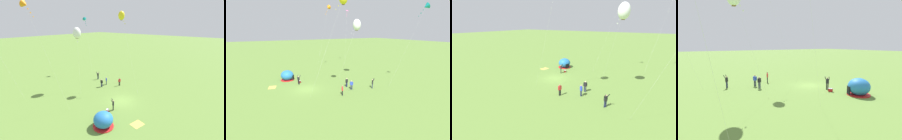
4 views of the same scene
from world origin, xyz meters
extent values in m
plane|color=olive|center=(0.00, 0.00, 0.00)|extent=(300.00, 300.00, 0.00)
ellipsoid|color=#2672BF|center=(-7.16, -2.09, 1.05)|extent=(2.70, 2.60, 2.10)
cylinder|color=red|center=(-7.16, -2.09, 0.05)|extent=(2.81, 2.81, 0.10)
cube|color=black|center=(-6.54, -0.98, 0.55)|extent=(0.76, 0.50, 1.10)
cube|color=gold|center=(-3.92, -5.42, 0.01)|extent=(1.96, 1.66, 0.01)
cube|color=red|center=(-4.20, -0.27, 0.19)|extent=(0.63, 0.56, 0.38)
cube|color=white|center=(-4.20, -0.27, 0.41)|extent=(0.64, 0.58, 0.06)
cylinder|color=#1E2347|center=(5.00, 10.97, 0.44)|extent=(0.15, 0.15, 0.88)
cylinder|color=#1E2347|center=(5.15, 10.84, 0.44)|extent=(0.15, 0.15, 0.88)
cube|color=black|center=(5.08, 10.91, 1.18)|extent=(0.45, 0.43, 0.60)
sphere|color=tan|center=(5.08, 10.91, 1.61)|extent=(0.22, 0.22, 0.22)
cylinder|color=black|center=(4.97, 11.19, 1.64)|extent=(0.27, 0.37, 0.50)
cylinder|color=black|center=(5.38, 10.85, 1.64)|extent=(0.34, 0.32, 0.50)
cylinder|color=#1E2347|center=(2.32, 6.98, 0.44)|extent=(0.15, 0.15, 0.88)
cylinder|color=#1E2347|center=(2.29, 7.18, 0.44)|extent=(0.15, 0.15, 0.88)
cube|color=black|center=(2.31, 7.08, 1.18)|extent=(0.30, 0.42, 0.60)
sphere|color=beige|center=(2.31, 7.08, 1.61)|extent=(0.22, 0.22, 0.22)
cylinder|color=black|center=(2.35, 6.83, 1.18)|extent=(0.09, 0.09, 0.58)
cylinder|color=black|center=(2.26, 7.32, 1.18)|extent=(0.09, 0.09, 0.58)
cylinder|color=black|center=(-3.32, -0.67, 0.44)|extent=(0.15, 0.15, 0.88)
cylinder|color=black|center=(-3.15, -0.57, 0.44)|extent=(0.15, 0.15, 0.88)
cube|color=black|center=(-3.23, -0.62, 1.18)|extent=(0.45, 0.40, 0.60)
sphere|color=tan|center=(-3.23, -0.62, 1.61)|extent=(0.22, 0.22, 0.22)
cylinder|color=black|center=(-3.54, -0.63, 1.64)|extent=(0.31, 0.35, 0.50)
cylinder|color=black|center=(-3.08, -0.36, 1.64)|extent=(0.22, 0.38, 0.50)
cylinder|color=#1E2347|center=(3.96, 7.20, 0.44)|extent=(0.15, 0.15, 0.88)
cylinder|color=#1E2347|center=(3.82, 7.05, 0.44)|extent=(0.15, 0.15, 0.88)
cube|color=blue|center=(3.89, 7.13, 1.18)|extent=(0.44, 0.44, 0.60)
sphere|color=tan|center=(3.89, 7.13, 1.61)|extent=(0.22, 0.22, 0.22)
cylinder|color=blue|center=(4.06, 7.31, 1.18)|extent=(0.09, 0.09, 0.58)
cylinder|color=blue|center=(3.72, 6.94, 1.18)|extent=(0.09, 0.09, 0.58)
cylinder|color=black|center=(5.37, 4.44, 0.44)|extent=(0.15, 0.15, 0.88)
cylinder|color=black|center=(5.19, 4.52, 0.44)|extent=(0.15, 0.15, 0.88)
cube|color=red|center=(5.28, 4.48, 1.18)|extent=(0.44, 0.37, 0.60)
sphere|color=#9E7051|center=(5.28, 4.48, 1.61)|extent=(0.22, 0.22, 0.22)
cylinder|color=red|center=(5.51, 4.37, 1.18)|extent=(0.09, 0.09, 0.58)
cylinder|color=red|center=(5.05, 4.58, 1.18)|extent=(0.09, 0.09, 0.58)
cylinder|color=silver|center=(7.25, 16.21, 7.09)|extent=(2.24, 4.61, 14.18)
cylinder|color=brown|center=(6.13, 13.91, 0.03)|extent=(0.03, 0.03, 0.06)
cone|color=teal|center=(8.36, 18.51, 14.18)|extent=(1.37, 1.41, 1.21)
cube|color=teal|center=(8.19, 18.16, 13.61)|extent=(0.20, 0.15, 0.12)
cube|color=teal|center=(8.04, 17.86, 13.13)|extent=(0.21, 0.08, 0.12)
cube|color=teal|center=(7.90, 17.56, 12.64)|extent=(0.19, 0.17, 0.12)
cylinder|color=silver|center=(4.88, 1.81, 7.34)|extent=(1.22, 5.18, 14.68)
cylinder|color=brown|center=(4.27, -0.77, 0.03)|extent=(0.03, 0.03, 0.06)
cube|color=brown|center=(5.49, 4.40, 13.89)|extent=(0.32, 0.32, 0.23)
cube|color=yellow|center=(5.40, 4.01, 14.11)|extent=(0.21, 0.09, 0.12)
cube|color=yellow|center=(5.32, 3.69, 13.62)|extent=(0.21, 0.10, 0.12)
cube|color=yellow|center=(5.24, 3.37, 13.14)|extent=(0.21, 0.14, 0.12)
cylinder|color=silver|center=(-1.59, 9.45, 5.71)|extent=(2.25, 2.90, 11.42)
cylinder|color=brown|center=(-2.71, 8.00, 0.03)|extent=(0.03, 0.03, 0.06)
ellipsoid|color=white|center=(-0.47, 10.89, 11.42)|extent=(1.59, 1.59, 2.19)
cube|color=brown|center=(-0.47, 10.89, 10.42)|extent=(0.40, 0.40, 0.29)
cube|color=white|center=(-0.71, 10.59, 10.83)|extent=(0.20, 0.17, 0.12)
cube|color=white|center=(-0.90, 10.34, 10.33)|extent=(0.18, 0.19, 0.12)
cube|color=white|center=(-1.10, 10.08, 9.83)|extent=(0.18, 0.19, 0.12)
cylinder|color=silver|center=(-12.60, 15.57, 7.96)|extent=(3.82, 2.98, 15.93)
cylinder|color=brown|center=(-10.69, 14.08, 0.03)|extent=(0.03, 0.03, 0.06)
cube|color=pink|center=(-14.50, 17.05, 15.93)|extent=(0.80, 0.86, 0.36)
cylinder|color=#332314|center=(-14.50, 17.05, 15.94)|extent=(0.24, 0.19, 0.57)
cube|color=pink|center=(-14.20, 16.82, 15.33)|extent=(0.20, 0.16, 0.12)
cube|color=pink|center=(-13.95, 16.63, 14.82)|extent=(0.17, 0.20, 0.12)
cube|color=pink|center=(-13.70, 16.43, 14.31)|extent=(0.18, 0.19, 0.12)
cylinder|color=silver|center=(-8.93, 6.85, 7.85)|extent=(2.45, 4.54, 15.70)
cylinder|color=brown|center=(-7.71, 4.59, 0.03)|extent=(0.03, 0.03, 0.06)
cone|color=orange|center=(-10.15, 9.12, 15.69)|extent=(1.39, 1.40, 1.21)
cube|color=orange|center=(-9.97, 8.78, 15.11)|extent=(0.21, 0.14, 0.12)
cube|color=orange|center=(-9.81, 8.49, 14.61)|extent=(0.21, 0.13, 0.12)
cube|color=orange|center=(-9.66, 8.21, 14.11)|extent=(0.18, 0.19, 0.12)
camera|label=1|loc=(-19.53, -13.72, 13.30)|focal=24.00mm
camera|label=2|loc=(25.05, -6.73, 10.29)|focal=24.00mm
camera|label=3|loc=(21.55, 14.82, 9.96)|focal=24.00mm
camera|label=4|loc=(-20.38, 16.17, 6.22)|focal=28.00mm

